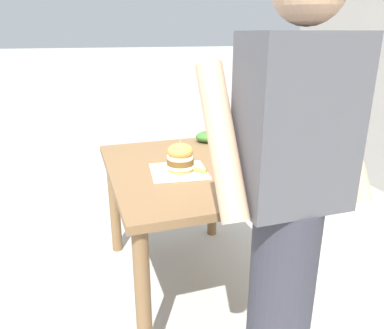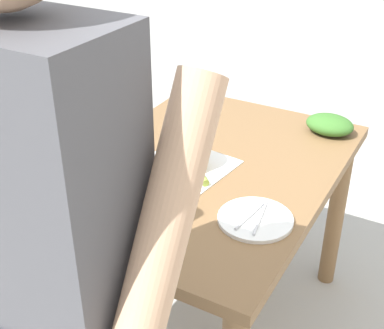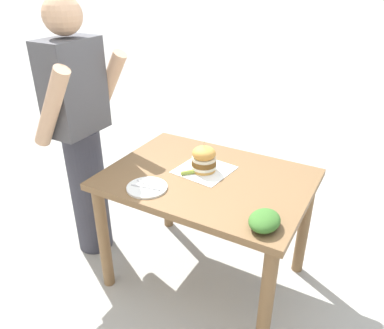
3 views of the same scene
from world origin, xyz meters
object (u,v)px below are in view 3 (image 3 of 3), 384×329
object	(u,v)px
sandwich	(204,159)
diner_across_table	(81,133)
pickle_spear	(188,172)
side_salad	(264,221)
patio_table	(207,194)
side_plate_with_forks	(147,187)

from	to	relation	value
sandwich	diner_across_table	distance (m)	0.81
diner_across_table	pickle_spear	bearing A→B (deg)	-84.94
pickle_spear	side_salad	bearing A→B (deg)	-115.01
patio_table	pickle_spear	xyz separation A→B (m)	(-0.04, 0.11, 0.14)
patio_table	side_salad	world-z (taller)	side_salad
sandwich	diner_across_table	world-z (taller)	diner_across_table
patio_table	side_plate_with_forks	xyz separation A→B (m)	(-0.28, 0.22, 0.13)
sandwich	side_plate_with_forks	world-z (taller)	sandwich
sandwich	side_salad	bearing A→B (deg)	-125.00
sandwich	side_salad	size ratio (longest dim) A/B	1.03
diner_across_table	sandwich	bearing A→B (deg)	-79.13
sandwich	side_plate_with_forks	bearing A→B (deg)	152.05
side_plate_with_forks	patio_table	bearing A→B (deg)	-38.55
sandwich	side_salad	world-z (taller)	sandwich
patio_table	side_plate_with_forks	bearing A→B (deg)	141.45
side_plate_with_forks	diner_across_table	xyz separation A→B (m)	(0.17, 0.63, 0.12)
side_plate_with_forks	side_salad	bearing A→B (deg)	-91.52
sandwich	side_plate_with_forks	xyz separation A→B (m)	(-0.33, 0.17, -0.07)
pickle_spear	diner_across_table	size ratio (longest dim) A/B	0.05
sandwich	diner_across_table	size ratio (longest dim) A/B	0.11
side_plate_with_forks	side_salad	size ratio (longest dim) A/B	1.22
patio_table	diner_across_table	distance (m)	0.89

